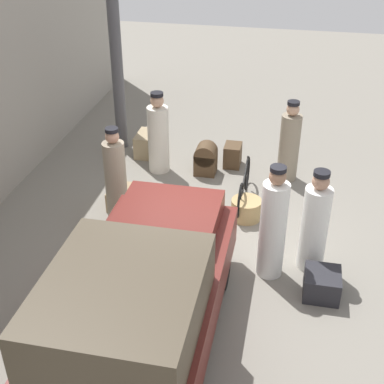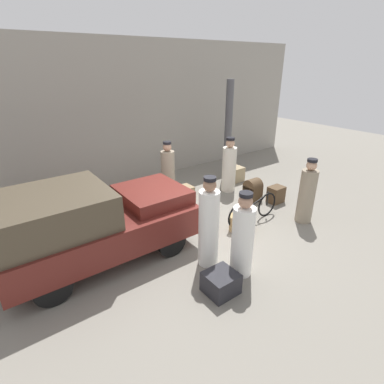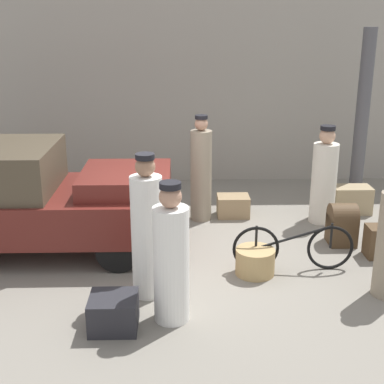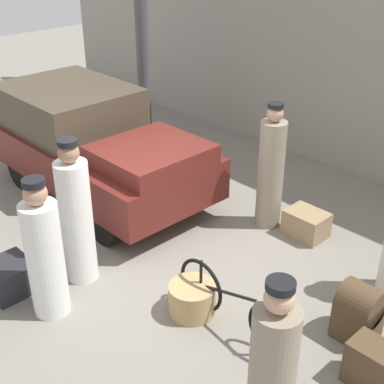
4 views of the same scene
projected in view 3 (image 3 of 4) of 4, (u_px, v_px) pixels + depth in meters
The scene contains 15 objects.
ground_plane at pixel (179, 256), 8.09m from camera, with size 30.00×30.00×0.00m, color gray.
station_building_facade at pixel (178, 77), 11.27m from camera, with size 16.00×0.15×4.50m.
canopy_pillar_right at pixel (362, 118), 10.05m from camera, with size 0.25×0.25×3.28m.
truck at pixel (33, 194), 8.09m from camera, with size 3.80×1.87×1.64m.
bicycle at pixel (293, 247), 7.54m from camera, with size 1.72×0.04×0.70m.
wicker_basket at pixel (255, 262), 7.47m from camera, with size 0.55×0.55×0.37m.
porter_with_bicycle at pixel (147, 232), 6.71m from camera, with size 0.40×0.40×1.88m.
porter_carrying_trunk at pixel (201, 173), 9.32m from camera, with size 0.37×0.37×1.87m.
porter_lifting_near_truck at pixel (324, 179), 9.23m from camera, with size 0.43×0.43×1.72m.
conductor_in_dark_uniform at pixel (171, 259), 6.16m from camera, with size 0.42×0.42×1.71m.
trunk_umber_medium at pixel (351, 200), 9.84m from camera, with size 0.69×0.43×0.50m.
trunk_large_brown at pixel (114, 312), 6.15m from camera, with size 0.55×0.52×0.39m.
suitcase_small_leather at pixel (381, 242), 8.00m from camera, with size 0.45×0.35×0.48m.
suitcase_black_upright at pixel (233, 206), 9.67m from camera, with size 0.57×0.44×0.38m.
trunk_barrel_dark at pixel (342, 224), 8.44m from camera, with size 0.41×0.44×0.67m.
Camera 3 is at (-0.00, -7.40, 3.42)m, focal length 50.00 mm.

